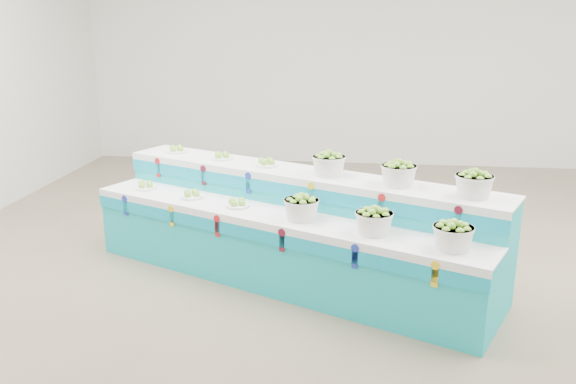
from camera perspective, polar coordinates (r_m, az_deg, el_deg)
The scene contains 15 objects.
ground at distance 5.99m, azimuth 8.56°, elevation -8.28°, with size 10.00×10.00×0.00m, color brown.
back_wall at distance 10.47m, azimuth 8.37°, elevation 13.46°, with size 10.00×10.00×0.00m, color silver.
display_stand at distance 5.81m, azimuth 0.00°, elevation -3.41°, with size 4.13×1.06×1.02m, color #17B1BC, non-canonical shape.
plate_lower_left at distance 6.53m, azimuth -13.48°, elevation 0.69°, with size 0.24×0.24×0.09m, color white.
plate_lower_mid at distance 6.10m, azimuth -9.20°, elevation -0.15°, with size 0.24×0.24×0.09m, color white.
plate_lower_right at distance 5.76m, azimuth -4.88°, elevation -0.99°, with size 0.24×0.24×0.09m, color white.
basket_lower_left at distance 5.36m, azimuth 1.29°, elevation -1.47°, with size 0.32×0.32×0.23m, color silver, non-canonical shape.
basket_lower_mid at distance 5.05m, azimuth 8.21°, elevation -2.74°, with size 0.32×0.32×0.23m, color silver, non-canonical shape.
basket_lower_right at distance 4.84m, azimuth 15.50°, elevation -4.02°, with size 0.32×0.32×0.23m, color silver, non-canonical shape.
plate_upper_left at distance 6.82m, azimuth -10.62°, elevation 4.09°, with size 0.24×0.24×0.09m, color white.
plate_upper_mid at distance 6.41m, azimuth -6.34°, elevation 3.51°, with size 0.24×0.24×0.09m, color white.
plate_upper_right at distance 6.08m, azimuth -2.08°, elevation 2.91°, with size 0.24×0.24×0.09m, color white.
basket_upper_left at distance 5.71m, azimuth 3.92°, elevation 2.72°, with size 0.32×0.32×0.23m, color silver, non-canonical shape.
basket_upper_mid at distance 5.42m, azimuth 10.53°, elevation 1.77°, with size 0.32×0.32×0.23m, color silver, non-canonical shape.
basket_upper_right at distance 5.23m, azimuth 17.37°, elevation 0.76°, with size 0.32×0.32×0.23m, color silver, non-canonical shape.
Camera 1 is at (-0.23, -5.46, 2.45)m, focal length 37.20 mm.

